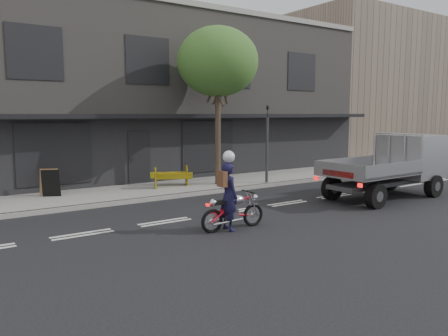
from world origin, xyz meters
TOP-DOWN VIEW (x-y plane):
  - ground at (0.00, 0.00)m, footprint 80.00×80.00m
  - sidewalk at (0.00, 4.70)m, footprint 32.00×3.20m
  - kerb at (0.00, 3.10)m, footprint 32.00×0.20m
  - building_main at (0.00, 11.30)m, footprint 26.00×10.00m
  - building_neighbour at (20.00, 11.30)m, footprint 14.00×10.00m
  - street_tree at (2.20, 4.20)m, footprint 3.40×3.40m
  - traffic_light_pole at (4.20, 3.35)m, footprint 0.12×0.12m
  - motorcycle at (-1.20, -1.76)m, footprint 2.01×0.58m
  - rider at (-1.35, -1.76)m, footprint 0.46×0.69m
  - flatbed_ute at (7.25, -1.27)m, footprint 5.31×2.28m
  - construction_barrier at (0.24, 4.50)m, footprint 1.66×1.18m
  - sandwich_board at (-4.42, 5.12)m, footprint 0.75×0.65m

SIDE VIEW (x-z plane):
  - ground at x=0.00m, z-range 0.00..0.00m
  - sidewalk at x=0.00m, z-range 0.00..0.15m
  - kerb at x=0.00m, z-range 0.00..0.15m
  - motorcycle at x=-1.20m, z-range 0.01..1.05m
  - construction_barrier at x=0.24m, z-range 0.15..1.01m
  - sandwich_board at x=-4.42m, z-range 0.15..1.15m
  - rider at x=-1.35m, z-range 0.00..1.86m
  - flatbed_ute at x=7.25m, z-range 0.17..2.61m
  - traffic_light_pole at x=4.20m, z-range -0.10..3.40m
  - building_main at x=0.00m, z-range 0.00..8.00m
  - building_neighbour at x=20.00m, z-range 0.00..10.00m
  - street_tree at x=2.20m, z-range 1.90..8.65m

